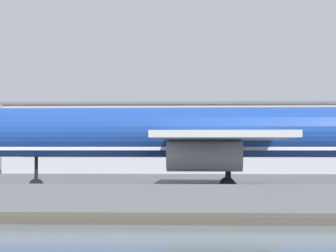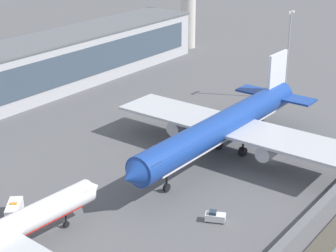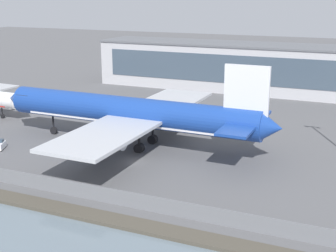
# 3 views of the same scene
# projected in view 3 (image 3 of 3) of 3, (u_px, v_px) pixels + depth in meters

# --- Properties ---
(ground_plane) EXTENTS (500.00, 500.00, 0.00)m
(ground_plane) POSITION_uv_depth(u_px,v_px,m) (134.00, 162.00, 80.45)
(ground_plane) COLOR #565659
(shoreline_seawall) EXTENTS (320.00, 3.00, 0.50)m
(shoreline_seawall) POSITION_uv_depth(u_px,v_px,m) (64.00, 210.00, 62.29)
(shoreline_seawall) COLOR #474238
(shoreline_seawall) RESTS_ON ground
(perimeter_fence) EXTENTS (280.00, 0.10, 2.30)m
(perimeter_fence) POSITION_uv_depth(u_px,v_px,m) (82.00, 191.00, 66.01)
(perimeter_fence) COLOR slate
(perimeter_fence) RESTS_ON ground
(cargo_jet_blue) EXTENTS (57.20, 48.72, 16.83)m
(cargo_jet_blue) POSITION_uv_depth(u_px,v_px,m) (133.00, 113.00, 87.27)
(cargo_jet_blue) COLOR #193D93
(cargo_jet_blue) RESTS_ON ground
(ops_van) EXTENTS (5.31, 4.99, 2.48)m
(ops_van) POSITION_uv_depth(u_px,v_px,m) (19.00, 104.00, 116.88)
(ops_van) COLOR white
(ops_van) RESTS_ON ground
(terminal_building) EXTENTS (101.97, 16.98, 13.72)m
(terminal_building) POSITION_uv_depth(u_px,v_px,m) (267.00, 68.00, 135.59)
(terminal_building) COLOR #B2B2B7
(terminal_building) RESTS_ON ground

